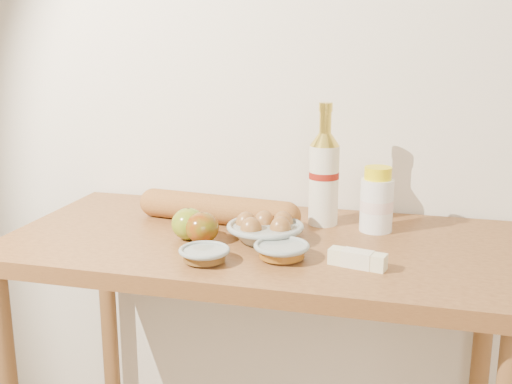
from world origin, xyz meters
TOP-DOWN VIEW (x-y plane):
  - back_wall at (0.00, 1.51)m, footprint 3.50×0.02m
  - table at (0.00, 1.18)m, footprint 1.20×0.60m
  - bourbon_bottle at (0.13, 1.33)m, footprint 0.10×0.10m
  - cream_bottle at (0.26, 1.31)m, footprint 0.10×0.10m
  - egg_bowl at (0.02, 1.16)m, footprint 0.23×0.23m
  - baguette at (-0.13, 1.27)m, footprint 0.45×0.12m
  - apple_yellowgreen at (-0.16, 1.13)m, footprint 0.10×0.10m
  - apple_redgreen_right at (-0.12, 1.11)m, footprint 0.09×0.09m
  - sugar_bowl at (-0.07, 0.99)m, footprint 0.11×0.11m
  - syrup_bowl at (0.08, 1.05)m, footprint 0.14×0.14m
  - butter_stick at (0.25, 1.05)m, footprint 0.13×0.06m

SIDE VIEW (x-z plane):
  - table at x=0.00m, z-range 0.33..1.23m
  - sugar_bowl at x=-0.07m, z-range 0.90..0.93m
  - butter_stick at x=0.25m, z-range 0.90..0.93m
  - syrup_bowl at x=0.08m, z-range 0.90..0.94m
  - egg_bowl at x=0.02m, z-range 0.89..0.96m
  - apple_redgreen_right at x=-0.12m, z-range 0.90..0.97m
  - baguette at x=-0.13m, z-range 0.90..0.97m
  - apple_yellowgreen at x=-0.16m, z-range 0.90..0.98m
  - cream_bottle at x=0.26m, z-range 0.89..1.05m
  - bourbon_bottle at x=0.13m, z-range 0.87..1.18m
  - back_wall at x=0.00m, z-range 0.00..2.60m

